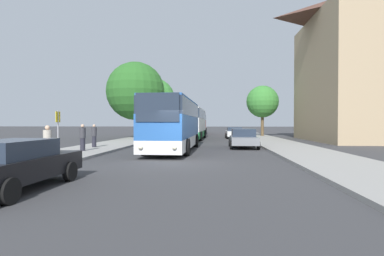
% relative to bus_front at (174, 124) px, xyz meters
% --- Properties ---
extents(ground_plane, '(300.00, 300.00, 0.00)m').
position_rel_bus_front_xyz_m(ground_plane, '(1.24, -5.89, -1.81)').
color(ground_plane, '#38383A').
rests_on(ground_plane, ground).
extents(sidewalk_left, '(4.00, 120.00, 0.15)m').
position_rel_bus_front_xyz_m(sidewalk_left, '(-5.76, -5.89, -1.74)').
color(sidewalk_left, gray).
rests_on(sidewalk_left, ground_plane).
extents(sidewalk_right, '(4.00, 120.00, 0.15)m').
position_rel_bus_front_xyz_m(sidewalk_right, '(8.24, -5.89, -1.74)').
color(sidewalk_right, gray).
rests_on(sidewalk_right, ground_plane).
extents(bus_front, '(2.88, 10.74, 3.39)m').
position_rel_bus_front_xyz_m(bus_front, '(0.00, 0.00, 0.00)').
color(bus_front, silver).
rests_on(bus_front, ground_plane).
extents(bus_middle, '(3.05, 11.75, 3.46)m').
position_rel_bus_front_xyz_m(bus_middle, '(0.02, 14.63, 0.04)').
color(bus_middle, '#238942').
rests_on(bus_middle, ground_plane).
extents(bus_rear, '(2.84, 11.51, 3.45)m').
position_rel_bus_front_xyz_m(bus_rear, '(-0.25, 29.77, 0.03)').
color(bus_rear, gray).
rests_on(bus_rear, ground_plane).
extents(parked_car_left_curb, '(1.97, 4.52, 1.40)m').
position_rel_bus_front_xyz_m(parked_car_left_curb, '(-2.74, -12.15, -1.07)').
color(parked_car_left_curb, black).
rests_on(parked_car_left_curb, ground_plane).
extents(parked_car_right_near, '(2.15, 4.40, 1.43)m').
position_rel_bus_front_xyz_m(parked_car_right_near, '(4.86, 2.75, -1.06)').
color(parked_car_right_near, slate).
rests_on(parked_car_right_near, ground_plane).
extents(parked_car_right_far, '(2.15, 4.25, 1.37)m').
position_rel_bus_front_xyz_m(parked_car_right_far, '(5.05, 16.79, -1.08)').
color(parked_car_right_far, silver).
rests_on(parked_car_right_far, ground_plane).
extents(bus_stop_sign, '(0.08, 0.45, 2.42)m').
position_rel_bus_front_xyz_m(bus_stop_sign, '(-6.03, -3.82, -0.16)').
color(bus_stop_sign, gray).
rests_on(bus_stop_sign, sidewalk_left).
extents(pedestrian_waiting_near, '(0.36, 0.36, 1.63)m').
position_rel_bus_front_xyz_m(pedestrian_waiting_near, '(-5.86, 0.77, -0.85)').
color(pedestrian_waiting_near, '#23232D').
rests_on(pedestrian_waiting_near, sidewalk_left).
extents(pedestrian_waiting_far, '(0.36, 0.36, 1.65)m').
position_rel_bus_front_xyz_m(pedestrian_waiting_far, '(-5.41, -2.06, -0.83)').
color(pedestrian_waiting_far, '#23232D').
rests_on(pedestrian_waiting_far, sidewalk_left).
extents(pedestrian_walking_back, '(0.36, 0.36, 1.61)m').
position_rel_bus_front_xyz_m(pedestrian_walking_back, '(-4.64, -7.24, -0.85)').
color(pedestrian_walking_back, '#23232D').
rests_on(pedestrian_walking_back, sidewalk_left).
extents(tree_left_near, '(6.56, 6.56, 8.61)m').
position_rel_bus_front_xyz_m(tree_left_near, '(-6.24, 13.31, 3.67)').
color(tree_left_near, brown).
rests_on(tree_left_near, sidewalk_left).
extents(tree_left_far, '(6.18, 6.18, 8.08)m').
position_rel_bus_front_xyz_m(tree_left_far, '(-5.99, 21.67, 3.32)').
color(tree_left_far, '#513D23').
rests_on(tree_left_far, sidewalk_left).
extents(tree_right_near, '(4.30, 4.30, 6.78)m').
position_rel_bus_front_xyz_m(tree_right_near, '(9.08, 21.09, 2.95)').
color(tree_right_near, brown).
rests_on(tree_right_near, sidewalk_right).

